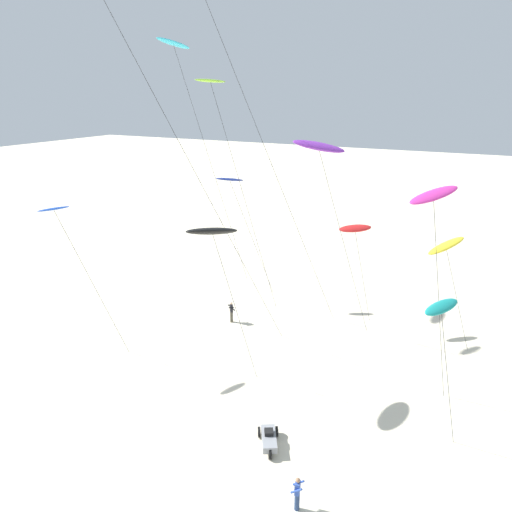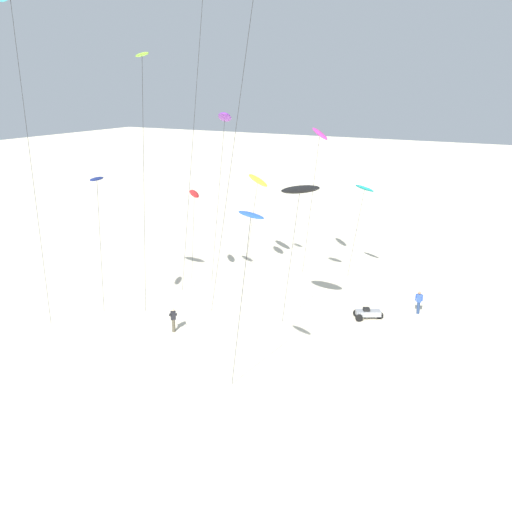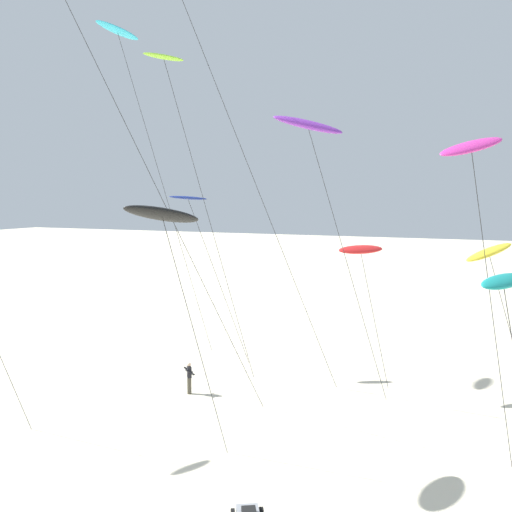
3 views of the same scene
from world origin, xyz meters
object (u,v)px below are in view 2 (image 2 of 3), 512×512
Objects in this scene: kite_flyer_nearest at (173,319)px; kite_black at (300,190)px; kite_blue at (250,220)px; kite_lime at (142,62)px; kite_navy at (97,181)px; kite_flyer_middle at (419,302)px; kite_red at (194,194)px; beach_buggy at (368,313)px; kite_purple at (225,118)px; kite_magenta at (320,135)px; kite_yellow at (258,181)px; kite_teal at (364,189)px.

kite_black is at bearing -66.14° from kite_flyer_nearest.
kite_flyer_nearest is (6.29, 9.36, -9.10)m from kite_blue.
kite_lime reaches higher than kite_navy.
kite_flyer_middle is at bearing -53.01° from kite_navy.
kite_red reaches higher than kite_flyer_nearest.
kite_flyer_nearest is 0.81× the size of beach_buggy.
kite_purple is 8.51m from kite_magenta.
kite_red is 0.77× the size of kite_black.
kite_blue is (-14.40, -13.00, 2.42)m from kite_red.
kite_navy is at bearing 126.99° from kite_flyer_middle.
kite_lime is 1.71× the size of kite_black.
kite_blue is 1.24× the size of kite_yellow.
kite_magenta is 1.54× the size of kite_teal.
kite_blue is 21.54m from kite_teal.
kite_yellow is 1.02× the size of kite_teal.
beach_buggy is (1.72, -10.41, -13.09)m from kite_purple.
kite_purple is at bearing 150.82° from kite_magenta.
kite_blue reaches higher than kite_black.
kite_red is 10.72m from kite_magenta.
kite_black is 6.15× the size of kite_flyer_nearest.
kite_purple is 1.70× the size of kite_yellow.
kite_teal is (6.97, -11.32, 0.26)m from kite_red.
beach_buggy is at bearing -52.17° from kite_flyer_nearest.
kite_yellow is (0.51, 5.70, -4.10)m from kite_magenta.
kite_purple reaches higher than kite_blue.
kite_magenta is 6.11× the size of beach_buggy.
kite_navy reaches higher than kite_red.
kite_teal is 9.96m from kite_flyer_middle.
kite_flyer_nearest is (-13.82, 4.28, -11.09)m from kite_magenta.
kite_navy is at bearing 118.86° from kite_flyer_nearest.
kite_yellow is 5.01× the size of kite_flyer_middle.
kite_magenta is at bearing 110.17° from kite_teal.
kite_flyer_middle is at bearing -48.43° from kite_lime.
kite_red is at bearing 90.54° from beach_buggy.
kite_navy is 23.47m from kite_flyer_middle.
kite_navy is at bearing 155.19° from kite_purple.
kite_purple reaches higher than kite_flyer_middle.
kite_black is 1.23× the size of kite_yellow.
kite_lime is at bearing 131.57° from kite_flyer_middle.
kite_teal is 18.28m from kite_flyer_nearest.
kite_red is 0.97× the size of kite_teal.
kite_black is at bearing 11.33° from kite_blue.
kite_purple is at bearing 108.32° from kite_flyer_middle.
kite_lime is at bearing 163.04° from kite_magenta.
kite_navy is at bearing 171.84° from kite_yellow.
kite_lime is 24.50m from kite_flyer_middle.
kite_purple is 12.70m from kite_teal.
kite_flyer_middle is at bearing -13.46° from kite_blue.
kite_black is 13.09m from kite_flyer_middle.
kite_black is (9.58, 1.92, -0.33)m from kite_blue.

